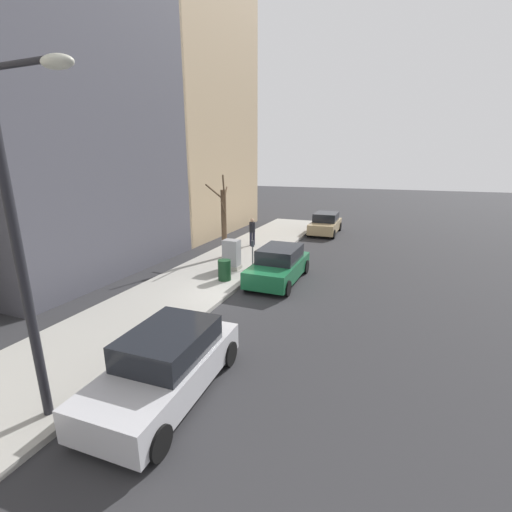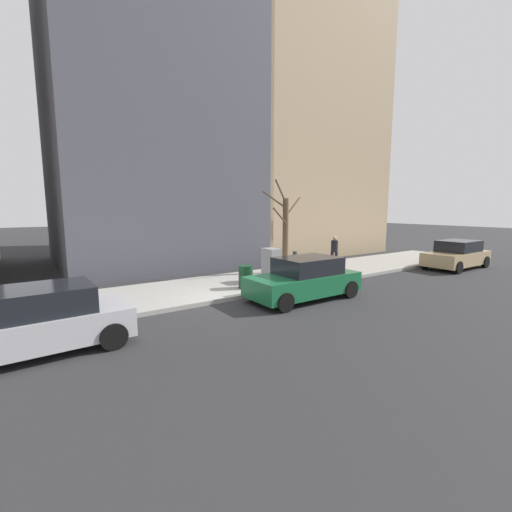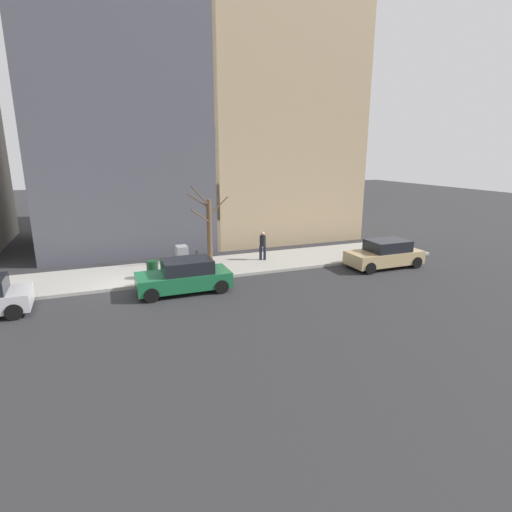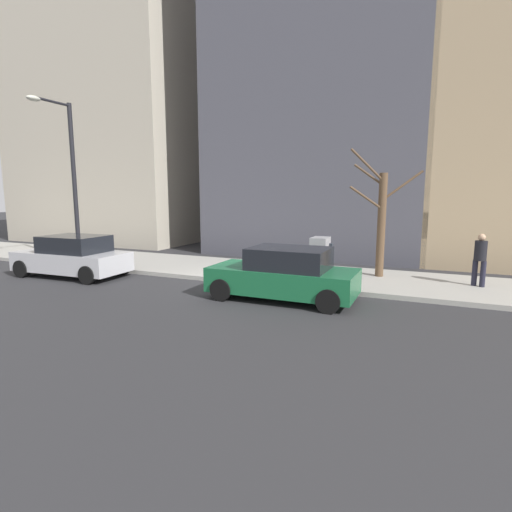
{
  "view_description": "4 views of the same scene",
  "coord_description": "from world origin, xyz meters",
  "px_view_note": "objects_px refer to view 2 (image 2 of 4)",
  "views": [
    {
      "loc": [
        -5.62,
        11.42,
        5.15
      ],
      "look_at": [
        -0.3,
        -1.92,
        1.18
      ],
      "focal_mm": 24.0,
      "sensor_mm": 36.0,
      "label": 1
    },
    {
      "loc": [
        -10.22,
        5.9,
        3.3
      ],
      "look_at": [
        0.25,
        -1.27,
        1.5
      ],
      "focal_mm": 24.0,
      "sensor_mm": 36.0,
      "label": 2
    },
    {
      "loc": [
        -18.61,
        0.82,
        6.22
      ],
      "look_at": [
        -0.39,
        -6.22,
        1.14
      ],
      "focal_mm": 28.0,
      "sensor_mm": 36.0,
      "label": 3
    },
    {
      "loc": [
        -11.83,
        -6.17,
        3.03
      ],
      "look_at": [
        1.0,
        -0.55,
        0.84
      ],
      "focal_mm": 28.0,
      "sensor_mm": 36.0,
      "label": 4
    }
  ],
  "objects_px": {
    "utility_box": "(271,265)",
    "pedestrian_near_meter": "(334,250)",
    "parked_car_green": "(304,279)",
    "bare_tree": "(285,232)",
    "parked_car_silver": "(33,322)",
    "trash_bin": "(246,277)",
    "parked_car_tan": "(457,255)",
    "office_block_center": "(147,86)",
    "parking_meter": "(295,264)",
    "office_tower_left": "(286,52)"
  },
  "relations": [
    {
      "from": "office_block_center",
      "to": "parked_car_tan",
      "type": "bearing_deg",
      "value": -132.94
    },
    {
      "from": "parked_car_tan",
      "to": "utility_box",
      "type": "distance_m",
      "value": 11.11
    },
    {
      "from": "parked_car_tan",
      "to": "office_block_center",
      "type": "distance_m",
      "value": 19.98
    },
    {
      "from": "utility_box",
      "to": "pedestrian_near_meter",
      "type": "xyz_separation_m",
      "value": [
        0.93,
        -4.86,
        0.24
      ]
    },
    {
      "from": "parked_car_silver",
      "to": "parked_car_green",
      "type": "bearing_deg",
      "value": -91.96
    },
    {
      "from": "parked_car_silver",
      "to": "parking_meter",
      "type": "xyz_separation_m",
      "value": [
        1.68,
        -9.22,
        0.24
      ]
    },
    {
      "from": "bare_tree",
      "to": "office_tower_left",
      "type": "relative_size",
      "value": 0.15
    },
    {
      "from": "utility_box",
      "to": "trash_bin",
      "type": "xyz_separation_m",
      "value": [
        -0.4,
        1.57,
        -0.25
      ]
    },
    {
      "from": "parked_car_green",
      "to": "parked_car_silver",
      "type": "relative_size",
      "value": 0.99
    },
    {
      "from": "parked_car_tan",
      "to": "bare_tree",
      "type": "xyz_separation_m",
      "value": [
        3.75,
        9.04,
        1.39
      ]
    },
    {
      "from": "parked_car_tan",
      "to": "pedestrian_near_meter",
      "type": "distance_m",
      "value": 6.87
    },
    {
      "from": "parked_car_silver",
      "to": "trash_bin",
      "type": "relative_size",
      "value": 4.74
    },
    {
      "from": "parked_car_tan",
      "to": "parked_car_silver",
      "type": "bearing_deg",
      "value": 89.72
    },
    {
      "from": "parked_car_green",
      "to": "utility_box",
      "type": "relative_size",
      "value": 2.94
    },
    {
      "from": "parked_car_silver",
      "to": "pedestrian_near_meter",
      "type": "xyz_separation_m",
      "value": [
        3.46,
        -13.51,
        0.35
      ]
    },
    {
      "from": "office_block_center",
      "to": "utility_box",
      "type": "bearing_deg",
      "value": -168.1
    },
    {
      "from": "parked_car_silver",
      "to": "utility_box",
      "type": "bearing_deg",
      "value": -75.85
    },
    {
      "from": "utility_box",
      "to": "office_tower_left",
      "type": "bearing_deg",
      "value": -41.47
    },
    {
      "from": "bare_tree",
      "to": "office_block_center",
      "type": "xyz_separation_m",
      "value": [
        8.19,
        3.79,
        8.21
      ]
    },
    {
      "from": "utility_box",
      "to": "office_block_center",
      "type": "relative_size",
      "value": 0.07
    },
    {
      "from": "parked_car_green",
      "to": "parked_car_silver",
      "type": "height_order",
      "value": "same"
    },
    {
      "from": "parking_meter",
      "to": "bare_tree",
      "type": "xyz_separation_m",
      "value": [
        2.15,
        -1.22,
        1.15
      ]
    },
    {
      "from": "utility_box",
      "to": "parking_meter",
      "type": "bearing_deg",
      "value": -146.27
    },
    {
      "from": "parked_car_green",
      "to": "pedestrian_near_meter",
      "type": "bearing_deg",
      "value": -56.99
    },
    {
      "from": "trash_bin",
      "to": "office_tower_left",
      "type": "distance_m",
      "value": 20.08
    },
    {
      "from": "trash_bin",
      "to": "pedestrian_near_meter",
      "type": "distance_m",
      "value": 6.58
    },
    {
      "from": "trash_bin",
      "to": "parked_car_silver",
      "type": "bearing_deg",
      "value": 106.76
    },
    {
      "from": "office_tower_left",
      "to": "office_block_center",
      "type": "relative_size",
      "value": 1.42
    },
    {
      "from": "parking_meter",
      "to": "office_block_center",
      "type": "relative_size",
      "value": 0.07
    },
    {
      "from": "parked_car_silver",
      "to": "parking_meter",
      "type": "bearing_deg",
      "value": -81.83
    },
    {
      "from": "bare_tree",
      "to": "utility_box",
      "type": "bearing_deg",
      "value": 125.92
    },
    {
      "from": "parked_car_tan",
      "to": "office_tower_left",
      "type": "distance_m",
      "value": 18.65
    },
    {
      "from": "parked_car_tan",
      "to": "office_tower_left",
      "type": "bearing_deg",
      "value": 10.12
    },
    {
      "from": "parked_car_green",
      "to": "parking_meter",
      "type": "xyz_separation_m",
      "value": [
        1.65,
        -0.95,
        0.24
      ]
    },
    {
      "from": "bare_tree",
      "to": "parked_car_green",
      "type": "bearing_deg",
      "value": 150.18
    },
    {
      "from": "trash_bin",
      "to": "utility_box",
      "type": "bearing_deg",
      "value": -75.67
    },
    {
      "from": "parked_car_green",
      "to": "pedestrian_near_meter",
      "type": "xyz_separation_m",
      "value": [
        3.43,
        -5.25,
        0.35
      ]
    },
    {
      "from": "pedestrian_near_meter",
      "to": "office_tower_left",
      "type": "xyz_separation_m",
      "value": [
        8.75,
        -3.69,
        13.63
      ]
    },
    {
      "from": "bare_tree",
      "to": "parking_meter",
      "type": "bearing_deg",
      "value": 150.32
    },
    {
      "from": "parked_car_silver",
      "to": "office_tower_left",
      "type": "xyz_separation_m",
      "value": [
        12.21,
        -17.21,
        13.99
      ]
    },
    {
      "from": "pedestrian_near_meter",
      "to": "parked_car_tan",
      "type": "bearing_deg",
      "value": -5.62
    },
    {
      "from": "parked_car_silver",
      "to": "utility_box",
      "type": "xyz_separation_m",
      "value": [
        2.53,
        -8.65,
        0.11
      ]
    },
    {
      "from": "parked_car_green",
      "to": "bare_tree",
      "type": "bearing_deg",
      "value": -30.0
    },
    {
      "from": "parked_car_tan",
      "to": "utility_box",
      "type": "height_order",
      "value": "utility_box"
    },
    {
      "from": "parking_meter",
      "to": "utility_box",
      "type": "relative_size",
      "value": 0.94
    },
    {
      "from": "parked_car_green",
      "to": "trash_bin",
      "type": "relative_size",
      "value": 4.67
    },
    {
      "from": "office_block_center",
      "to": "parking_meter",
      "type": "bearing_deg",
      "value": -166.06
    },
    {
      "from": "trash_bin",
      "to": "office_block_center",
      "type": "xyz_separation_m",
      "value": [
        9.88,
        0.43,
        9.74
      ]
    },
    {
      "from": "parked_car_green",
      "to": "utility_box",
      "type": "height_order",
      "value": "utility_box"
    },
    {
      "from": "parked_car_tan",
      "to": "utility_box",
      "type": "relative_size",
      "value": 2.95
    }
  ]
}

